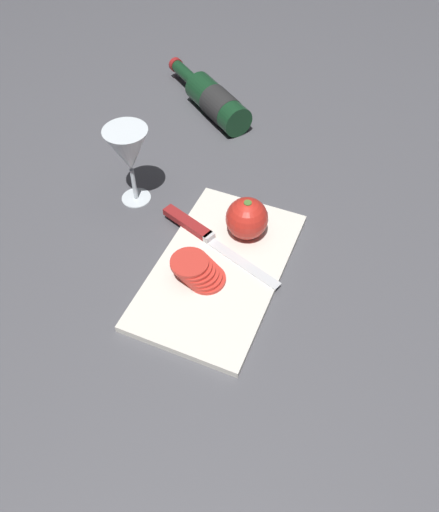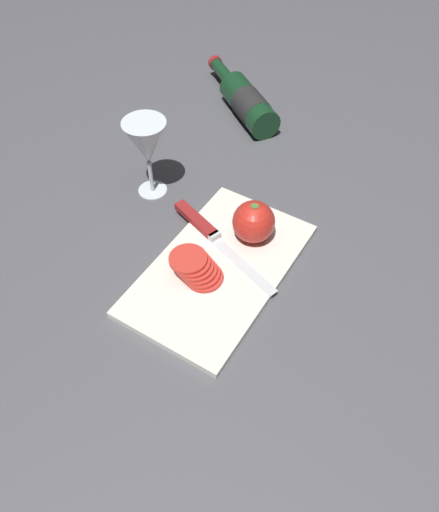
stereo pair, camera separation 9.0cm
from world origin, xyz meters
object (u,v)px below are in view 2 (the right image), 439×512
Objects in this scene: knife at (204,227)px; tomato_slice_stack_near at (196,268)px; wine_glass at (147,145)px; whole_tomato at (254,222)px; wine_bottle at (247,102)px.

knife is 2.79× the size of tomato_slice_stack_near.
wine_glass is at bearing -177.85° from knife.
whole_tomato is at bearing 86.10° from wine_glass.
whole_tomato is at bearing 31.31° from wine_bottle.
wine_glass reaches higher than whole_tomato.
tomato_slice_stack_near reaches higher than knife.
tomato_slice_stack_near is (0.10, 0.05, 0.01)m from knife.
wine_glass is at bearing -125.57° from tomato_slice_stack_near.
tomato_slice_stack_near is at bearing -16.12° from whole_tomato.
knife is at bearing 18.42° from wine_bottle.
whole_tomato is 0.14m from tomato_slice_stack_near.
knife is (0.40, 0.13, -0.02)m from wine_bottle.
wine_glass is 0.28m from tomato_slice_stack_near.
wine_glass is (0.35, -0.03, 0.08)m from wine_bottle.
wine_bottle is 0.42m from knife.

